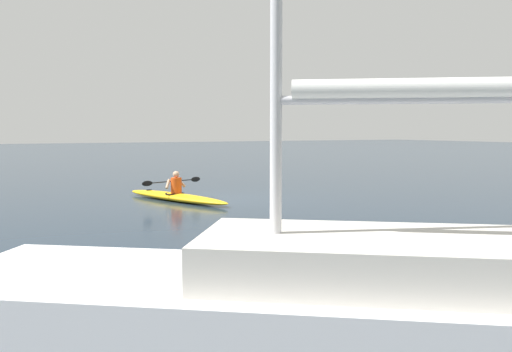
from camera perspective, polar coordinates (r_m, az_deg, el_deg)
name	(u,v)px	position (r m, az deg, el deg)	size (l,w,h in m)	color
ground_plane	(222,199)	(18.09, -3.62, -2.44)	(160.00, 160.00, 0.00)	#1E2D3D
kayak	(176,197)	(17.80, -8.44, -2.18)	(2.25, 4.87, 0.26)	#EAB214
kayaker	(176,184)	(17.75, -8.44, -0.81)	(2.26, 0.81, 0.72)	#E04C14
sailboat_twin_masted	(334,302)	(5.67, 8.18, -13.00)	(8.16, 6.63, 12.51)	white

